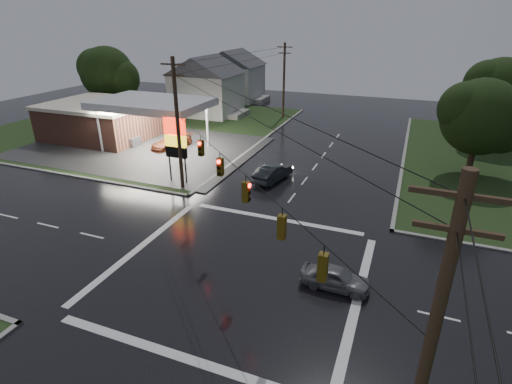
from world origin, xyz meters
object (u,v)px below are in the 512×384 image
(utility_pole_nw, at_px, (178,124))
(house_near, at_px, (207,85))
(car_pump, at_px, (171,142))
(utility_pole_n, at_px, (284,80))
(car_north, at_px, (273,173))
(tree_ne_far, at_px, (501,91))
(house_far, at_px, (234,75))
(tree_nw_behind, at_px, (108,73))
(utility_pole_se, at_px, (426,363))
(car_crossing, at_px, (335,278))
(pylon_sign, at_px, (175,140))
(tree_ne_near, at_px, (482,117))
(gas_station, at_px, (109,118))

(utility_pole_nw, height_order, house_near, utility_pole_nw)
(car_pump, bearing_deg, utility_pole_n, 91.16)
(car_north, bearing_deg, tree_ne_far, -121.93)
(house_far, bearing_deg, tree_nw_behind, -123.44)
(utility_pole_se, height_order, tree_nw_behind, utility_pole_se)
(tree_ne_far, bearing_deg, car_north, -134.95)
(utility_pole_nw, xyz_separation_m, utility_pole_n, (0.00, 28.50, -0.25))
(tree_nw_behind, distance_m, tree_ne_far, 51.15)
(car_crossing, bearing_deg, car_north, 32.96)
(house_near, relative_size, tree_nw_behind, 1.10)
(car_pump, bearing_deg, tree_nw_behind, 169.30)
(house_near, height_order, house_far, same)
(pylon_sign, relative_size, house_far, 0.54)
(utility_pole_nw, relative_size, tree_ne_near, 1.22)
(house_near, bearing_deg, gas_station, -106.17)
(car_pump, bearing_deg, house_near, 126.02)
(utility_pole_nw, xyz_separation_m, car_crossing, (15.16, -9.09, -5.07))
(house_near, bearing_deg, utility_pole_n, 9.91)
(house_near, height_order, car_crossing, house_near)
(house_near, xyz_separation_m, car_pump, (4.29, -16.97, -3.69))
(car_pump, bearing_deg, pylon_sign, -32.29)
(tree_ne_near, bearing_deg, car_pump, -174.50)
(gas_station, relative_size, car_pump, 5.28)
(utility_pole_se, bearing_deg, house_near, 123.79)
(utility_pole_se, height_order, car_crossing, utility_pole_se)
(house_near, bearing_deg, tree_ne_far, -3.01)
(car_pump, bearing_deg, tree_ne_near, 27.35)
(house_far, bearing_deg, house_near, -85.24)
(pylon_sign, xyz_separation_m, car_crossing, (16.16, -10.09, -3.36))
(gas_station, relative_size, house_near, 2.37)
(utility_pole_nw, relative_size, tree_ne_far, 1.12)
(utility_pole_se, distance_m, car_pump, 39.03)
(utility_pole_se, relative_size, car_north, 2.36)
(gas_station, height_order, house_near, house_near)
(utility_pole_nw, distance_m, house_near, 28.90)
(utility_pole_n, bearing_deg, tree_ne_near, -34.10)
(gas_station, distance_m, car_north, 23.67)
(pylon_sign, distance_m, car_crossing, 19.34)
(utility_pole_n, distance_m, house_far, 16.00)
(tree_nw_behind, bearing_deg, tree_ne_near, -9.47)
(house_near, height_order, car_north, house_near)
(car_crossing, distance_m, car_pump, 29.07)
(gas_station, relative_size, tree_nw_behind, 2.62)
(gas_station, height_order, car_north, gas_station)
(car_north, bearing_deg, house_near, -37.33)
(tree_nw_behind, relative_size, car_pump, 2.02)
(car_north, xyz_separation_m, car_pump, (-13.91, 4.98, -0.05))
(house_near, relative_size, car_pump, 2.23)
(gas_station, xyz_separation_m, car_crossing, (31.33, -19.29, -1.90))
(car_north, bearing_deg, tree_ne_near, -141.81)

